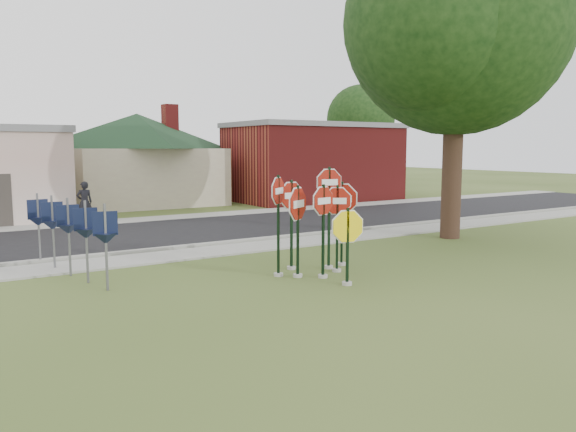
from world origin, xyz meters
TOP-DOWN VIEW (x-y plane):
  - ground at (0.00, 0.00)m, footprint 120.00×120.00m
  - sidewalk_near at (0.00, 5.50)m, footprint 60.00×1.60m
  - road at (0.00, 10.00)m, footprint 60.00×7.00m
  - sidewalk_far at (0.00, 14.30)m, footprint 60.00×1.60m
  - curb at (0.00, 6.50)m, footprint 60.00×0.20m
  - stop_sign_center at (-0.10, 0.88)m, footprint 0.99×0.24m
  - stop_sign_yellow at (-0.06, -0.04)m, footprint 1.06×0.34m
  - stop_sign_left at (-0.59, 1.28)m, footprint 1.05×0.57m
  - stop_sign_right at (0.62, 1.24)m, footprint 0.88×0.53m
  - stop_sign_back_right at (0.68, 1.68)m, footprint 1.00×0.24m
  - stop_sign_back_left at (-0.23, 2.13)m, footprint 1.02×0.24m
  - stop_sign_far_right at (1.23, 1.82)m, footprint 0.80×0.88m
  - stop_sign_far_left at (-0.94, 1.64)m, footprint 0.82×0.56m
  - route_sign_row at (-5.40, 4.50)m, footprint 1.43×4.63m
  - building_house at (2.00, 22.00)m, footprint 11.60×11.60m
  - building_brick at (12.00, 18.50)m, footprint 10.20×6.20m
  - oak_tree at (7.50, 3.50)m, footprint 11.47×10.87m
  - bg_tree_right at (22.00, 26.00)m, footprint 5.60×5.60m
  - pedestrian at (-2.79, 14.39)m, footprint 0.65×0.43m

SIDE VIEW (x-z plane):
  - ground at x=0.00m, z-range 0.00..0.00m
  - road at x=0.00m, z-range 0.00..0.04m
  - sidewalk_near at x=0.00m, z-range 0.00..0.06m
  - sidewalk_far at x=0.00m, z-range 0.00..0.06m
  - curb at x=0.00m, z-range 0.00..0.14m
  - pedestrian at x=-2.79m, z-range 0.06..1.83m
  - stop_sign_yellow at x=-0.06m, z-range 0.16..2.12m
  - route_sign_row at x=-5.40m, z-range 0.22..2.22m
  - stop_sign_right at x=0.62m, z-range 0.26..2.64m
  - stop_sign_center at x=-0.10m, z-range 0.27..2.72m
  - stop_sign_left at x=-0.59m, z-range 0.29..2.74m
  - stop_sign_far_right at x=1.23m, z-range 0.29..2.74m
  - stop_sign_back_left at x=-0.23m, z-range 0.29..2.79m
  - stop_sign_far_left at x=-0.94m, z-range 0.30..2.97m
  - stop_sign_back_right at x=0.68m, z-range 0.35..3.19m
  - building_brick at x=12.00m, z-range 0.03..4.78m
  - building_house at x=2.00m, z-range 0.55..6.75m
  - bg_tree_right at x=22.00m, z-range 1.38..9.78m
  - oak_tree at x=7.50m, z-range 1.83..13.37m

